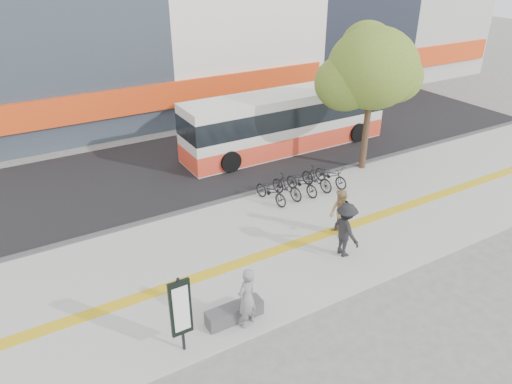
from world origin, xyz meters
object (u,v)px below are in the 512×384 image
bus (286,123)px  seated_woman (247,298)px  pedestrian_dark (346,230)px  bench (234,313)px  street_tree (370,70)px  signboard (181,309)px  pedestrian_tan (340,214)px

bus → seated_woman: (-7.92, -10.03, -0.42)m
pedestrian_dark → seated_woman: bearing=108.9°
bench → street_tree: street_tree is taller
bus → pedestrian_dark: 9.49m
bus → pedestrian_dark: bus is taller
bench → bus: bus is taller
bench → bus: bearing=50.0°
bus → pedestrian_dark: size_ratio=5.69×
bench → seated_woman: (0.21, -0.33, 0.67)m
signboard → pedestrian_dark: bearing=11.2°
bus → bench: bearing=-130.0°
street_tree → pedestrian_dark: bearing=-135.6°
bus → pedestrian_tan: (-3.00, -7.83, -0.43)m
seated_woman → pedestrian_tan: bearing=-178.4°
bench → seated_woman: size_ratio=0.89×
street_tree → pedestrian_tan: size_ratio=3.59×
seated_woman → pedestrian_dark: bearing=173.5°
seated_woman → pedestrian_dark: (4.35, 1.24, 0.04)m
pedestrian_tan → pedestrian_dark: 1.12m
bench → seated_woman: bearing=-58.2°
pedestrian_tan → signboard: bearing=-63.3°
bus → pedestrian_tan: size_ratio=6.06×
bench → signboard: bearing=-169.2°
seated_woman → signboard: bearing=-23.3°
seated_woman → pedestrian_tan: size_ratio=1.02×
street_tree → bus: street_tree is taller
pedestrian_dark → street_tree: bearing=-42.7°
street_tree → pedestrian_dark: street_tree is taller
signboard → pedestrian_tan: 7.09m
seated_woman → pedestrian_tan: 5.40m
pedestrian_tan → pedestrian_dark: bearing=-21.9°
seated_woman → pedestrian_dark: 4.53m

